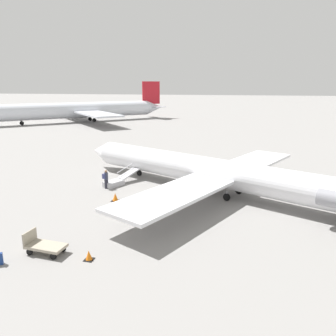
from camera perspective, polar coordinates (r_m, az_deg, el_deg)
name	(u,v)px	position (r m, az deg, el deg)	size (l,w,h in m)	color
ground_plane	(207,191)	(29.48, 6.80, -4.04)	(600.00, 600.00, 0.00)	gray
airplane_main	(217,172)	(28.49, 8.47, -0.76)	(29.52, 23.34, 6.36)	silver
airplane_far_left	(80,110)	(87.97, -15.11, 9.73)	(39.03, 39.06, 10.26)	silver
boarding_stairs	(117,181)	(31.31, -8.92, -2.32)	(2.58, 4.07, 1.62)	#B2B2B7
passenger	(106,178)	(30.28, -10.77, -1.71)	(0.46, 0.57, 1.74)	#23232D
luggage_cart	(44,246)	(20.08, -20.78, -12.51)	(2.26, 1.23, 1.22)	#9E937F
traffic_cone_near_stairs	(115,197)	(27.11, -9.17, -5.06)	(0.62, 0.62, 0.68)	black
traffic_cone_near_cart	(89,256)	(18.77, -13.62, -14.61)	(0.50, 0.50, 0.55)	black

